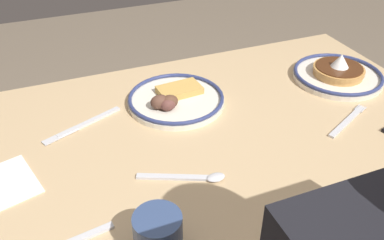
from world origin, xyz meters
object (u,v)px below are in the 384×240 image
(plate_center_pancakes, at_px, (338,74))
(tea_spoon, at_px, (194,177))
(coffee_mug, at_px, (159,237))
(fork_near, at_px, (348,121))
(plate_near_main, at_px, (175,99))
(butter_knife, at_px, (83,125))

(plate_center_pancakes, bearing_deg, tea_spoon, 23.53)
(coffee_mug, relative_size, fork_near, 0.67)
(plate_center_pancakes, height_order, coffee_mug, coffee_mug)
(plate_center_pancakes, height_order, fork_near, plate_center_pancakes)
(plate_near_main, xyz_separation_m, plate_center_pancakes, (-0.48, 0.05, 0.00))
(fork_near, distance_m, tea_spoon, 0.44)
(plate_center_pancakes, relative_size, butter_knife, 1.25)
(plate_near_main, distance_m, tea_spoon, 0.30)
(butter_knife, relative_size, tea_spoon, 1.17)
(plate_center_pancakes, relative_size, tea_spoon, 1.47)
(plate_center_pancakes, xyz_separation_m, fork_near, (0.11, 0.19, -0.01))
(plate_center_pancakes, distance_m, fork_near, 0.22)
(coffee_mug, relative_size, tea_spoon, 0.65)
(plate_center_pancakes, bearing_deg, fork_near, 58.92)
(coffee_mug, distance_m, fork_near, 0.60)
(plate_center_pancakes, bearing_deg, coffee_mug, 30.26)
(plate_center_pancakes, bearing_deg, plate_near_main, -5.81)
(butter_knife, bearing_deg, tea_spoon, 123.06)
(coffee_mug, height_order, fork_near, coffee_mug)
(coffee_mug, height_order, tea_spoon, coffee_mug)
(coffee_mug, bearing_deg, butter_knife, -82.55)
(tea_spoon, bearing_deg, plate_center_pancakes, -156.47)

